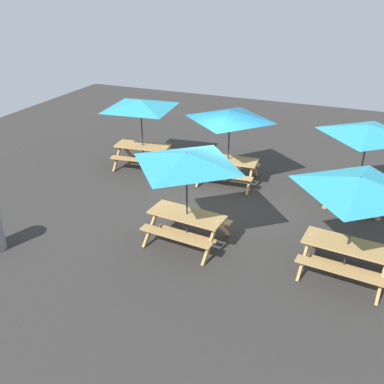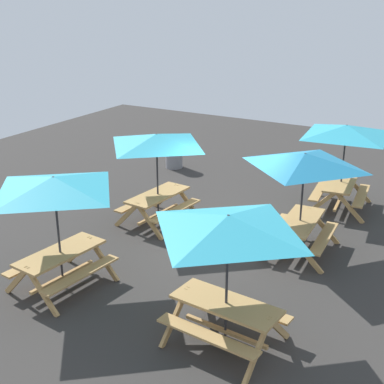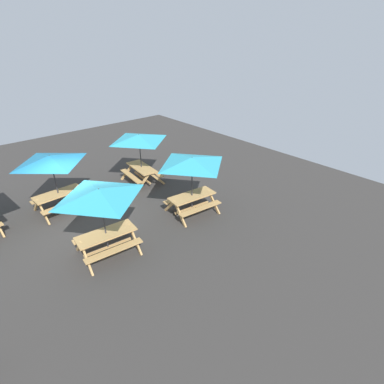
% 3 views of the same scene
% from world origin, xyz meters
% --- Properties ---
extents(ground_plane, '(24.00, 24.00, 0.00)m').
position_xyz_m(ground_plane, '(0.00, 0.00, 0.00)').
color(ground_plane, '#33302D').
rests_on(ground_plane, ground).
extents(picnic_table_0, '(2.18, 2.18, 2.34)m').
position_xyz_m(picnic_table_0, '(0.02, -2.01, 1.99)').
color(picnic_table_0, tan).
rests_on(picnic_table_0, ground).
extents(picnic_table_1, '(2.12, 2.12, 2.34)m').
position_xyz_m(picnic_table_1, '(-0.15, 1.62, 1.99)').
color(picnic_table_1, tan).
rests_on(picnic_table_1, ground).
extents(picnic_table_2, '(2.21, 2.21, 2.34)m').
position_xyz_m(picnic_table_2, '(3.62, -1.92, 1.99)').
color(picnic_table_2, tan).
rests_on(picnic_table_2, ground).
extents(picnic_table_3, '(2.81, 2.81, 2.34)m').
position_xyz_m(picnic_table_3, '(-3.16, 1.72, 1.99)').
color(picnic_table_3, tan).
rests_on(picnic_table_3, ground).
extents(picnic_table_4, '(2.18, 2.18, 2.34)m').
position_xyz_m(picnic_table_4, '(3.67, 1.67, 1.99)').
color(picnic_table_4, tan).
rests_on(picnic_table_4, ground).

